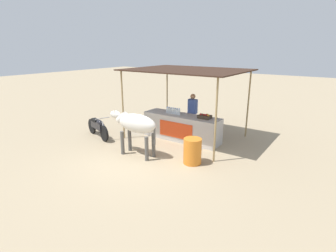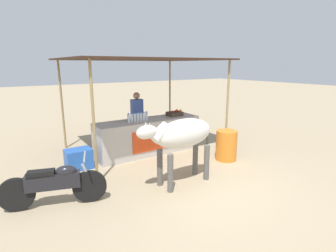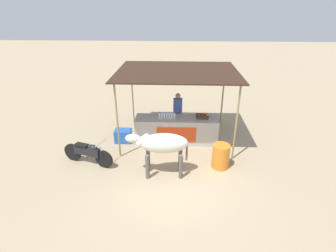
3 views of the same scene
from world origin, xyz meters
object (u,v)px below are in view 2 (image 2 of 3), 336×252
Objects in this scene: cooler_box at (79,159)px; cow at (182,136)px; stall_counter at (149,136)px; vendor_behind_counter at (137,119)px; fruit_crate at (175,113)px; motorcycle_parked at (55,184)px; water_barrel at (226,145)px.

cow is at bearing -51.70° from cooler_box.
vendor_behind_counter is at bearing 87.55° from stall_counter.
fruit_crate is 4.13m from motorcycle_parked.
stall_counter is 6.82× the size of fruit_crate.
cooler_box is (-2.92, -0.15, -0.79)m from fruit_crate.
motorcycle_parked is at bearing -155.72° from fruit_crate.
cow reaches higher than cooler_box.
water_barrel is 0.45× the size of motorcycle_parked.
vendor_behind_counter is 2.28m from cooler_box.
water_barrel is at bearing -73.96° from fruit_crate.
cow reaches higher than motorcycle_parked.
vendor_behind_counter is 2.90m from cow.
motorcycle_parked is at bearing -149.72° from stall_counter.
stall_counter is 2.16m from water_barrel.
cow is (-0.43, -2.86, 0.18)m from vendor_behind_counter.
stall_counter is 1.82× the size of vendor_behind_counter.
motorcycle_parked is at bearing -117.80° from cooler_box.
vendor_behind_counter reaches higher than motorcycle_parked.
cooler_box is at bearing 155.76° from water_barrel.
motorcycle_parked is (-2.80, -1.63, -0.05)m from stall_counter.
stall_counter is 3.82× the size of water_barrel.
cooler_box is 0.35× the size of motorcycle_parked.
water_barrel is (0.48, -1.68, -0.64)m from fruit_crate.
cow is (-1.81, -0.48, 0.64)m from water_barrel.
water_barrel is 1.98m from cow.
cow is at bearing -165.18° from water_barrel.
water_barrel is (1.41, -1.63, -0.09)m from stall_counter.
fruit_crate is 0.73× the size of cooler_box.
stall_counter is at bearing 30.28° from motorcycle_parked.
fruit_crate is (0.93, 0.05, 0.55)m from stall_counter.
vendor_behind_counter is 2.79m from water_barrel.
vendor_behind_counter is at bearing 40.13° from motorcycle_parked.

